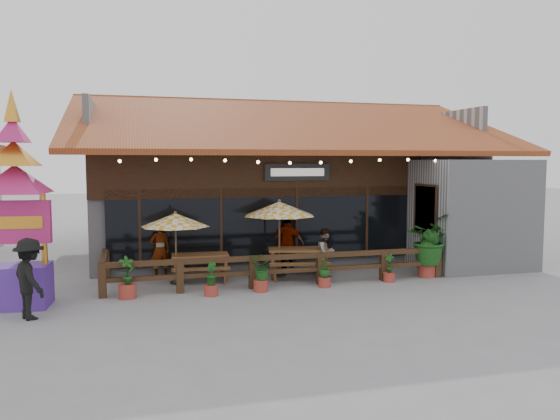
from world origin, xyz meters
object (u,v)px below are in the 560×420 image
object	(u,v)px
picnic_table_right	(299,258)
tropical_plant	(428,240)
thai_sign_tower	(15,185)
umbrella_left	(175,220)
picnic_table_left	(200,263)
pedestrian	(30,279)
umbrella_right	(279,209)

from	to	relation	value
picnic_table_right	tropical_plant	distance (m)	4.00
thai_sign_tower	tropical_plant	bearing A→B (deg)	2.85
umbrella_left	picnic_table_left	xyz separation A→B (m)	(0.72, 0.19, -1.31)
picnic_table_left	thai_sign_tower	bearing A→B (deg)	-158.38
umbrella_left	thai_sign_tower	distance (m)	4.37
picnic_table_right	pedestrian	distance (m)	7.69
umbrella_left	picnic_table_right	distance (m)	3.92
umbrella_left	thai_sign_tower	xyz separation A→B (m)	(-3.89, -1.64, 1.13)
umbrella_left	umbrella_right	xyz separation A→B (m)	(3.16, 0.17, 0.24)
picnic_table_left	pedestrian	world-z (taller)	pedestrian
picnic_table_left	tropical_plant	world-z (taller)	tropical_plant
umbrella_left	pedestrian	xyz separation A→B (m)	(-3.45, -2.81, -0.93)
umbrella_right	thai_sign_tower	xyz separation A→B (m)	(-7.05, -1.81, 0.89)
umbrella_left	tropical_plant	size ratio (longest dim) A/B	1.23
picnic_table_left	tropical_plant	bearing A→B (deg)	-10.46
umbrella_left	picnic_table_left	size ratio (longest dim) A/B	1.37
umbrella_right	thai_sign_tower	world-z (taller)	thai_sign_tower
umbrella_right	pedestrian	bearing A→B (deg)	-155.71
umbrella_right	pedestrian	world-z (taller)	umbrella_right
picnic_table_left	umbrella_left	bearing A→B (deg)	-165.49
picnic_table_left	tropical_plant	distance (m)	6.96
pedestrian	thai_sign_tower	bearing A→B (deg)	-9.02
umbrella_left	picnic_table_left	bearing A→B (deg)	14.51
picnic_table_right	thai_sign_tower	size ratio (longest dim) A/B	0.38
picnic_table_right	tropical_plant	xyz separation A→B (m)	(3.83, -1.03, 0.53)
umbrella_right	picnic_table_left	distance (m)	2.89
umbrella_right	tropical_plant	distance (m)	4.66
umbrella_right	picnic_table_right	world-z (taller)	umbrella_right
picnic_table_right	picnic_table_left	bearing A→B (deg)	175.62
thai_sign_tower	pedestrian	distance (m)	2.41
umbrella_right	picnic_table_right	distance (m)	1.61
thai_sign_tower	picnic_table_right	bearing A→B (deg)	11.87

